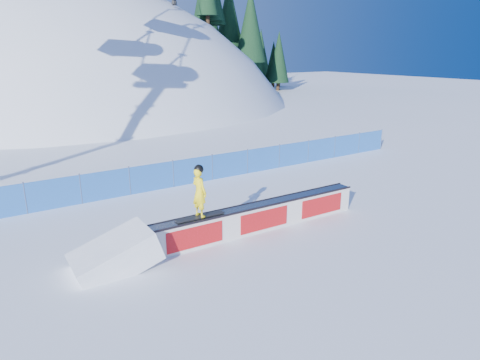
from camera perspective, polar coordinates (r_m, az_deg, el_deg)
ground at (r=17.34m, az=6.63°, el=-3.06°), size 160.00×160.00×0.00m
snow_hill at (r=60.38m, az=-20.58°, el=-7.54°), size 64.00×64.00×64.00m
treeline at (r=62.70m, az=0.81°, el=19.78°), size 23.58×12.06×18.84m
safety_fence at (r=20.64m, az=-1.30°, el=2.07°), size 22.05×0.05×1.30m
rail_box at (r=14.58m, az=2.69°, el=-4.92°), size 7.95×0.70×0.95m
snow_ramp at (r=12.85m, az=-16.18°, el=-11.09°), size 2.46×1.56×1.52m
snowboarder at (r=13.04m, az=-5.44°, el=-1.56°), size 1.61×0.63×1.67m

